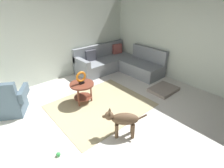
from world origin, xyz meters
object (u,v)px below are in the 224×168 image
(sectional_couch, at_px, (118,63))
(dog_bed_mat, at_px, (163,89))
(side_table, at_px, (82,88))
(dog, at_px, (123,120))
(dog_toy_ball, at_px, (58,154))
(armchair, at_px, (9,102))
(torus_sculpture, at_px, (81,77))

(sectional_couch, distance_m, dog_bed_mat, 1.96)
(side_table, relative_size, dog, 0.90)
(sectional_couch, height_order, side_table, sectional_couch)
(dog_bed_mat, relative_size, dog_toy_ball, 10.30)
(sectional_couch, relative_size, dog, 3.38)
(sectional_couch, xyz_separation_m, dog_toy_ball, (-3.32, -2.04, -0.25))
(armchair, height_order, torus_sculpture, armchair)
(sectional_couch, xyz_separation_m, side_table, (-2.07, -0.90, 0.13))
(dog_bed_mat, xyz_separation_m, dog_toy_ball, (-3.31, -0.10, -0.01))
(sectional_couch, distance_m, dog_toy_ball, 3.91)
(torus_sculpture, height_order, dog, torus_sculpture)
(dog, bearing_deg, torus_sculpture, 39.68)
(armchair, xyz_separation_m, side_table, (1.53, -0.69, 0.09))
(sectional_couch, bearing_deg, dog, -131.49)
(side_table, xyz_separation_m, dog_bed_mat, (2.07, -1.05, -0.37))
(dog_toy_ball, bearing_deg, torus_sculpture, 42.63)
(torus_sculpture, height_order, dog_bed_mat, torus_sculpture)
(sectional_couch, distance_m, torus_sculpture, 2.30)
(sectional_couch, distance_m, dog, 3.22)
(armchair, bearing_deg, sectional_couch, 32.95)
(side_table, bearing_deg, dog_bed_mat, -26.83)
(armchair, xyz_separation_m, dog_toy_ball, (0.28, -1.84, -0.28))
(dog_bed_mat, relative_size, dog, 1.20)
(side_table, xyz_separation_m, dog, (-0.06, -1.51, -0.04))
(dog_bed_mat, distance_m, dog, 2.20)
(dog_toy_ball, bearing_deg, dog_bed_mat, 1.77)
(torus_sculpture, distance_m, dog_bed_mat, 2.41)
(torus_sculpture, bearing_deg, dog_toy_ball, -137.37)
(torus_sculpture, xyz_separation_m, dog_toy_ball, (-1.25, -1.15, -0.67))
(armchair, bearing_deg, dog_toy_ball, -51.61)
(armchair, xyz_separation_m, dog_bed_mat, (3.60, -1.73, -0.28))
(sectional_couch, height_order, dog_toy_ball, sectional_couch)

